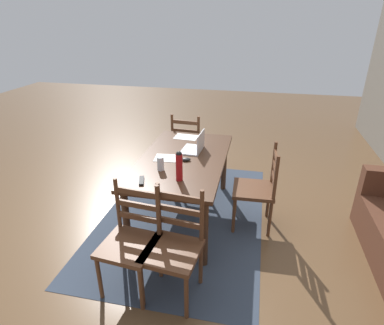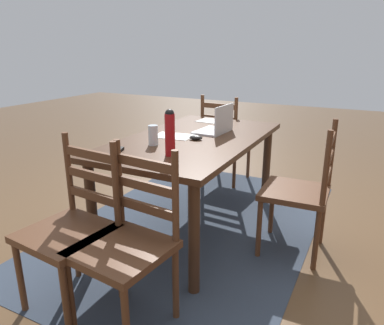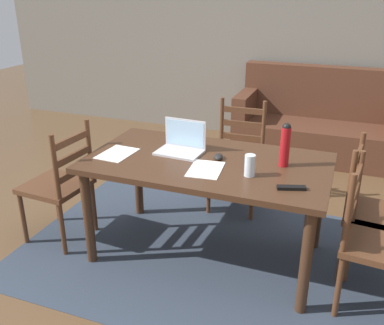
{
  "view_description": "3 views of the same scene",
  "coord_description": "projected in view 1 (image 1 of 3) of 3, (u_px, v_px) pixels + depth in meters",
  "views": [
    {
      "loc": [
        3.1,
        0.77,
        2.19
      ],
      "look_at": [
        -0.02,
        0.1,
        0.7
      ],
      "focal_mm": 29.79,
      "sensor_mm": 36.0,
      "label": 1
    },
    {
      "loc": [
        2.42,
        1.22,
        1.42
      ],
      "look_at": [
        -0.08,
        -0.05,
        0.52
      ],
      "focal_mm": 34.0,
      "sensor_mm": 36.0,
      "label": 2
    },
    {
      "loc": [
        0.87,
        -2.61,
        1.88
      ],
      "look_at": [
        -0.13,
        0.03,
        0.71
      ],
      "focal_mm": 40.43,
      "sensor_mm": 36.0,
      "label": 3
    }
  ],
  "objects": [
    {
      "name": "drinking_glass",
      "position": [
        161.0,
        164.0,
        3.21
      ],
      "size": [
        0.07,
        0.07,
        0.14
      ],
      "primitive_type": "cylinder",
      "color": "silver",
      "rests_on": "dining_table"
    },
    {
      "name": "paper_stack_right",
      "position": [
        186.0,
        137.0,
        4.09
      ],
      "size": [
        0.23,
        0.31,
        0.0
      ],
      "primitive_type": "cube",
      "rotation": [
        0.0,
        0.0,
        -0.06
      ],
      "color": "white",
      "rests_on": "dining_table"
    },
    {
      "name": "laptop",
      "position": [
        196.0,
        146.0,
        3.66
      ],
      "size": [
        0.33,
        0.24,
        0.23
      ],
      "color": "silver",
      "rests_on": "dining_table"
    },
    {
      "name": "area_rug",
      "position": [
        184.0,
        215.0,
        3.82
      ],
      "size": [
        2.75,
        1.84,
        0.01
      ],
      "primitive_type": "cube",
      "color": "#333D4C",
      "rests_on": "ground"
    },
    {
      "name": "chair_far_head",
      "position": [
        257.0,
        189.0,
        3.47
      ],
      "size": [
        0.46,
        0.46,
        0.95
      ],
      "color": "#56331E",
      "rests_on": "ground"
    },
    {
      "name": "chair_right_far",
      "position": [
        174.0,
        248.0,
        2.6
      ],
      "size": [
        0.49,
        0.49,
        0.95
      ],
      "color": "#56331E",
      "rests_on": "ground"
    },
    {
      "name": "paper_stack_left",
      "position": [
        168.0,
        158.0,
        3.5
      ],
      "size": [
        0.24,
        0.32,
        0.0
      ],
      "primitive_type": "cube",
      "rotation": [
        0.0,
        0.0,
        0.1
      ],
      "color": "white",
      "rests_on": "dining_table"
    },
    {
      "name": "dining_table",
      "position": [
        183.0,
        165.0,
        3.54
      ],
      "size": [
        1.66,
        0.92,
        0.76
      ],
      "color": "#422819",
      "rests_on": "ground"
    },
    {
      "name": "chair_left_near",
      "position": [
        189.0,
        145.0,
        4.66
      ],
      "size": [
        0.47,
        0.47,
        0.95
      ],
      "color": "#56331E",
      "rests_on": "ground"
    },
    {
      "name": "ground_plane",
      "position": [
        184.0,
        215.0,
        3.82
      ],
      "size": [
        14.0,
        14.0,
        0.0
      ],
      "primitive_type": "plane",
      "color": "brown"
    },
    {
      "name": "tv_remote",
      "position": [
        142.0,
        181.0,
        3.0
      ],
      "size": [
        0.18,
        0.09,
        0.02
      ],
      "primitive_type": "cube",
      "rotation": [
        0.0,
        0.0,
        1.89
      ],
      "color": "black",
      "rests_on": "dining_table"
    },
    {
      "name": "chair_right_near",
      "position": [
        131.0,
        242.0,
        2.67
      ],
      "size": [
        0.48,
        0.48,
        0.95
      ],
      "color": "#56331E",
      "rests_on": "ground"
    },
    {
      "name": "water_bottle",
      "position": [
        179.0,
        165.0,
        2.97
      ],
      "size": [
        0.06,
        0.06,
        0.3
      ],
      "color": "#A81419",
      "rests_on": "dining_table"
    },
    {
      "name": "computer_mouse",
      "position": [
        186.0,
        159.0,
        3.43
      ],
      "size": [
        0.08,
        0.11,
        0.03
      ],
      "primitive_type": "ellipsoid",
      "rotation": [
        0.0,
        0.0,
        0.23
      ],
      "color": "black",
      "rests_on": "dining_table"
    }
  ]
}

